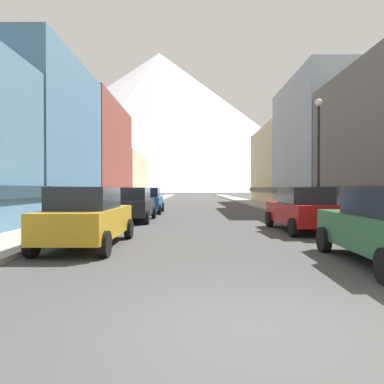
{
  "coord_description": "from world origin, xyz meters",
  "views": [
    {
      "loc": [
        -0.68,
        -4.21,
        1.75
      ],
      "look_at": [
        -0.8,
        33.16,
        1.35
      ],
      "focal_mm": 32.57,
      "sensor_mm": 36.0,
      "label": 1
    }
  ],
  "objects_px": {
    "car_left_1": "(134,204)",
    "pedestrian_0": "(76,207)",
    "car_left_2": "(149,200)",
    "streetlamp_right": "(320,141)",
    "car_left_0": "(88,217)",
    "car_right_1": "(304,209)",
    "trash_bin_right": "(379,217)"
  },
  "relations": [
    {
      "from": "pedestrian_0",
      "to": "streetlamp_right",
      "type": "height_order",
      "value": "streetlamp_right"
    },
    {
      "from": "car_left_0",
      "to": "car_right_1",
      "type": "distance_m",
      "value": 8.47
    },
    {
      "from": "car_left_2",
      "to": "pedestrian_0",
      "type": "relative_size",
      "value": 2.79
    },
    {
      "from": "trash_bin_right",
      "to": "streetlamp_right",
      "type": "xyz_separation_m",
      "value": [
        -1.0,
        3.43,
        3.34
      ]
    },
    {
      "from": "car_left_2",
      "to": "car_left_0",
      "type": "bearing_deg",
      "value": -90.01
    },
    {
      "from": "trash_bin_right",
      "to": "car_left_1",
      "type": "bearing_deg",
      "value": 152.94
    },
    {
      "from": "car_left_2",
      "to": "car_right_1",
      "type": "distance_m",
      "value": 12.96
    },
    {
      "from": "car_left_0",
      "to": "streetlamp_right",
      "type": "xyz_separation_m",
      "value": [
        9.15,
        6.26,
        3.09
      ]
    },
    {
      "from": "car_left_1",
      "to": "car_right_1",
      "type": "relative_size",
      "value": 0.99
    },
    {
      "from": "car_left_1",
      "to": "pedestrian_0",
      "type": "xyz_separation_m",
      "value": [
        -2.45,
        -1.9,
        -0.02
      ]
    },
    {
      "from": "car_left_1",
      "to": "car_left_2",
      "type": "xyz_separation_m",
      "value": [
        0.0,
        6.21,
        0.0
      ]
    },
    {
      "from": "car_left_2",
      "to": "pedestrian_0",
      "type": "distance_m",
      "value": 8.47
    },
    {
      "from": "car_right_1",
      "to": "trash_bin_right",
      "type": "bearing_deg",
      "value": -19.5
    },
    {
      "from": "streetlamp_right",
      "to": "car_left_0",
      "type": "bearing_deg",
      "value": -145.64
    },
    {
      "from": "car_left_1",
      "to": "trash_bin_right",
      "type": "bearing_deg",
      "value": -27.06
    },
    {
      "from": "car_right_1",
      "to": "trash_bin_right",
      "type": "xyz_separation_m",
      "value": [
        2.55,
        -0.9,
        -0.26
      ]
    },
    {
      "from": "car_left_0",
      "to": "trash_bin_right",
      "type": "xyz_separation_m",
      "value": [
        10.15,
        2.83,
        -0.26
      ]
    },
    {
      "from": "car_left_0",
      "to": "pedestrian_0",
      "type": "bearing_deg",
      "value": 111.83
    },
    {
      "from": "car_right_1",
      "to": "streetlamp_right",
      "type": "height_order",
      "value": "streetlamp_right"
    },
    {
      "from": "streetlamp_right",
      "to": "car_left_1",
      "type": "bearing_deg",
      "value": 169.14
    },
    {
      "from": "car_right_1",
      "to": "pedestrian_0",
      "type": "xyz_separation_m",
      "value": [
        -10.05,
        2.39,
        -0.02
      ]
    },
    {
      "from": "car_left_0",
      "to": "car_right_1",
      "type": "height_order",
      "value": "same"
    },
    {
      "from": "car_left_2",
      "to": "streetlamp_right",
      "type": "xyz_separation_m",
      "value": [
        9.15,
        -7.97,
        3.09
      ]
    },
    {
      "from": "car_left_1",
      "to": "car_right_1",
      "type": "xyz_separation_m",
      "value": [
        7.6,
        -4.28,
        0.0
      ]
    },
    {
      "from": "car_left_1",
      "to": "trash_bin_right",
      "type": "height_order",
      "value": "car_left_1"
    },
    {
      "from": "streetlamp_right",
      "to": "pedestrian_0",
      "type": "bearing_deg",
      "value": -179.31
    },
    {
      "from": "car_left_2",
      "to": "car_right_1",
      "type": "relative_size",
      "value": 0.99
    },
    {
      "from": "car_left_0",
      "to": "car_left_1",
      "type": "relative_size",
      "value": 1.0
    },
    {
      "from": "car_right_1",
      "to": "car_left_2",
      "type": "bearing_deg",
      "value": 125.91
    },
    {
      "from": "car_left_1",
      "to": "pedestrian_0",
      "type": "distance_m",
      "value": 3.1
    },
    {
      "from": "trash_bin_right",
      "to": "streetlamp_right",
      "type": "bearing_deg",
      "value": 106.26
    },
    {
      "from": "pedestrian_0",
      "to": "streetlamp_right",
      "type": "relative_size",
      "value": 0.27
    }
  ]
}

